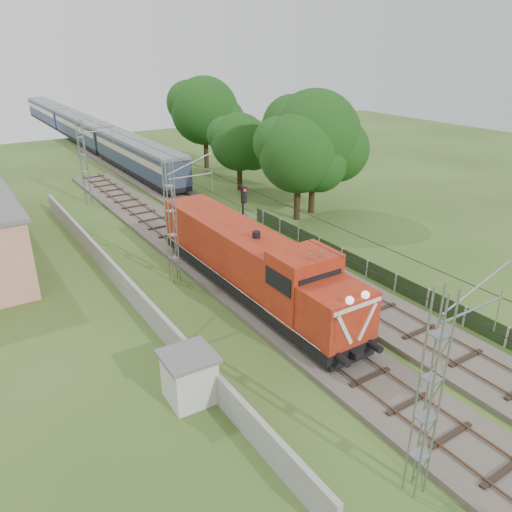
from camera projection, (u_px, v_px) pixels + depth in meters
ground at (329, 354)px, 25.21m from camera, size 140.00×140.00×0.00m
track_main at (254, 296)px, 30.54m from camera, size 4.20×70.00×0.45m
track_side at (222, 222)px, 43.05m from camera, size 4.20×80.00×0.45m
catenary at (172, 222)px, 31.39m from camera, size 3.31×70.00×8.00m
boundary_wall at (123, 283)px, 30.92m from camera, size 0.25×40.00×1.50m
fence at (396, 283)px, 31.28m from camera, size 0.12×32.00×1.20m
locomotive at (252, 262)px, 29.90m from camera, size 3.21×18.32×4.65m
coach_rake at (83, 128)px, 74.82m from camera, size 3.04×67.75×3.51m
signal_post at (244, 209)px, 35.15m from camera, size 0.58×0.46×5.31m
relay_hut at (189, 377)px, 21.60m from camera, size 2.29×2.29×2.30m
tree_a at (300, 154)px, 42.00m from camera, size 7.19×6.85×9.33m
tree_b at (315, 137)px, 43.28m from camera, size 8.45×8.05×10.95m
tree_c at (240, 143)px, 50.97m from camera, size 6.16×5.87×7.99m
tree_d at (205, 112)px, 59.46m from camera, size 8.41×8.01×10.90m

